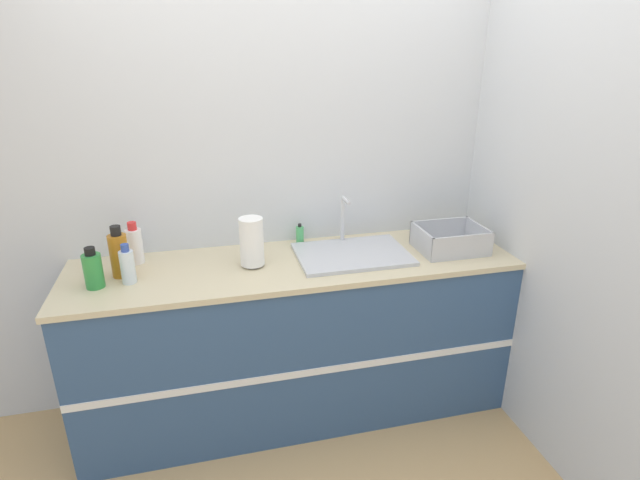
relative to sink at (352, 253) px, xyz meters
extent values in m
plane|color=tan|center=(-0.31, -0.31, -0.94)|extent=(12.00, 12.00, 0.00)
cube|color=silver|center=(-0.31, 0.33, 0.36)|extent=(4.70, 0.06, 2.60)
cube|color=silver|center=(0.87, -0.01, 0.36)|extent=(0.06, 2.62, 2.60)
cube|color=#33517A|center=(-0.31, -0.01, -0.50)|extent=(2.30, 0.62, 0.90)
cube|color=white|center=(-0.31, -0.31, -0.50)|extent=(2.30, 0.01, 0.04)
cube|color=beige|center=(-0.31, -0.01, -0.03)|extent=(2.33, 0.64, 0.03)
cube|color=silver|center=(0.00, -0.01, -0.01)|extent=(0.59, 0.43, 0.02)
cylinder|color=silver|center=(0.00, 0.19, 0.13)|extent=(0.02, 0.02, 0.25)
cylinder|color=silver|center=(0.00, 0.13, 0.26)|extent=(0.02, 0.12, 0.02)
cylinder|color=#4C4C51|center=(-0.53, -0.01, -0.01)|extent=(0.09, 0.09, 0.01)
cylinder|color=white|center=(-0.53, -0.01, 0.12)|extent=(0.12, 0.12, 0.25)
cube|color=#B7BABF|center=(0.55, -0.05, -0.01)|extent=(0.35, 0.29, 0.01)
cube|color=#B7BABF|center=(0.55, -0.19, 0.06)|extent=(0.35, 0.01, 0.12)
cube|color=#B7BABF|center=(0.55, 0.09, 0.06)|extent=(0.35, 0.01, 0.12)
cube|color=#B7BABF|center=(0.38, -0.05, 0.06)|extent=(0.01, 0.29, 0.12)
cube|color=#B7BABF|center=(0.72, -0.05, 0.06)|extent=(0.01, 0.29, 0.12)
cylinder|color=silver|center=(-1.13, -0.06, 0.06)|extent=(0.07, 0.07, 0.16)
cylinder|color=#334C9E|center=(-1.13, -0.06, 0.16)|extent=(0.04, 0.04, 0.04)
cylinder|color=#B26B19|center=(-1.17, 0.03, 0.09)|extent=(0.09, 0.09, 0.21)
cylinder|color=black|center=(-1.17, 0.03, 0.22)|extent=(0.05, 0.05, 0.05)
cylinder|color=#2D8C3D|center=(-1.27, -0.07, 0.07)|extent=(0.09, 0.09, 0.16)
cylinder|color=black|center=(-1.27, -0.07, 0.16)|extent=(0.05, 0.05, 0.04)
cylinder|color=white|center=(-1.11, 0.18, 0.07)|extent=(0.08, 0.08, 0.18)
cylinder|color=red|center=(-1.11, 0.18, 0.19)|extent=(0.04, 0.04, 0.04)
cylinder|color=#4CB266|center=(-0.24, 0.24, 0.03)|extent=(0.04, 0.04, 0.10)
cylinder|color=black|center=(-0.24, 0.24, 0.09)|extent=(0.02, 0.02, 0.02)
camera|label=1|loc=(-0.76, -2.36, 1.04)|focal=28.00mm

